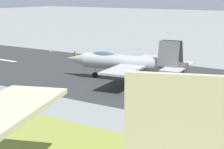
{
  "coord_description": "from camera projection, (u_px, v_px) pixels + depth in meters",
  "views": [
    {
      "loc": [
        -29.14,
        45.3,
        11.52
      ],
      "look_at": [
        -3.71,
        8.24,
        2.2
      ],
      "focal_mm": 64.11,
      "sensor_mm": 36.0,
      "label": 1
    }
  ],
  "objects": [
    {
      "name": "runway_strip",
      "position": [
        124.0,
        77.0,
        55.05
      ],
      "size": [
        240.0,
        26.0,
        0.02
      ],
      "color": "#2D3030",
      "rests_on": "ground"
    },
    {
      "name": "marker_cone_mid",
      "position": [
        137.0,
        60.0,
        67.45
      ],
      "size": [
        0.44,
        0.44,
        0.55
      ],
      "primitive_type": "cone",
      "color": "orange",
      "rests_on": "ground"
    },
    {
      "name": "crew_person",
      "position": [
        75.0,
        55.0,
        68.49
      ],
      "size": [
        0.66,
        0.42,
        1.72
      ],
      "color": "#1E2338",
      "rests_on": "ground"
    },
    {
      "name": "ground_plane",
      "position": [
        124.0,
        77.0,
        55.06
      ],
      "size": [
        400.0,
        400.0,
        0.0
      ],
      "primitive_type": "plane",
      "color": "gray"
    },
    {
      "name": "marker_cone_far",
      "position": [
        50.0,
        50.0,
        78.48
      ],
      "size": [
        0.44,
        0.44,
        0.55
      ],
      "primitive_type": "cone",
      "color": "orange",
      "rests_on": "ground"
    },
    {
      "name": "fighter_jet",
      "position": [
        128.0,
        63.0,
        52.11
      ],
      "size": [
        17.77,
        15.22,
        5.67
      ],
      "color": "#A5A7A9",
      "rests_on": "ground"
    }
  ]
}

